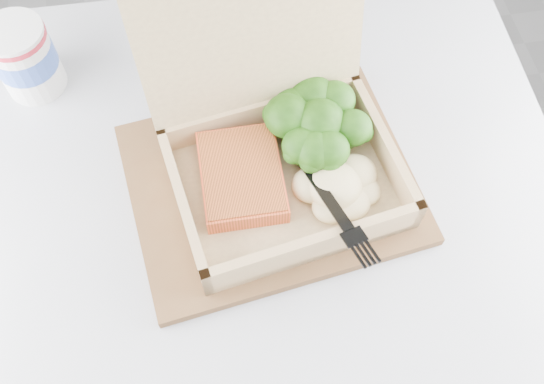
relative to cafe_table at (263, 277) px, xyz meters
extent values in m
cylinder|color=black|center=(0.00, 0.00, -0.51)|extent=(0.39, 0.39, 0.02)
cylinder|color=black|center=(0.00, 0.00, -0.19)|extent=(0.07, 0.07, 0.67)
cube|color=#A6A7B0|center=(0.00, 0.00, 0.16)|extent=(0.74, 0.74, 0.03)
cube|color=brown|center=(0.02, 0.04, 0.19)|extent=(0.34, 0.29, 0.01)
cube|color=tan|center=(0.03, 0.03, 0.20)|extent=(0.26, 0.22, 0.01)
cube|color=tan|center=(-0.08, 0.01, 0.22)|extent=(0.04, 0.18, 0.05)
cube|color=tan|center=(0.14, 0.05, 0.22)|extent=(0.04, 0.18, 0.05)
cube|color=tan|center=(0.05, -0.06, 0.22)|extent=(0.24, 0.05, 0.05)
cube|color=tan|center=(0.02, 0.11, 0.22)|extent=(0.24, 0.05, 0.05)
cube|color=tan|center=(0.02, 0.13, 0.32)|extent=(0.24, 0.08, 0.18)
cube|color=#EC562E|center=(-0.01, 0.04, 0.21)|extent=(0.09, 0.11, 0.02)
ellipsoid|color=beige|center=(0.08, 0.01, 0.22)|extent=(0.09, 0.08, 0.03)
cube|color=black|center=(0.05, 0.05, 0.23)|extent=(0.04, 0.11, 0.03)
cube|color=black|center=(0.07, -0.03, 0.23)|extent=(0.03, 0.05, 0.01)
cylinder|color=silver|center=(-0.24, 0.23, 0.23)|extent=(0.07, 0.07, 0.09)
cylinder|color=#3859B9|center=(-0.24, 0.23, 0.23)|extent=(0.07, 0.07, 0.03)
cylinder|color=#B01D2E|center=(-0.24, 0.23, 0.26)|extent=(0.07, 0.07, 0.01)
cube|color=silver|center=(0.02, 0.21, 0.18)|extent=(0.08, 0.14, 0.00)
camera|label=1|loc=(-0.04, -0.29, 0.78)|focal=40.00mm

